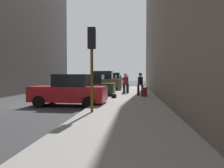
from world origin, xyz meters
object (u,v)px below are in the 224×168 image
(parked_blue_sedan, at_px, (108,82))
(traffic_light, at_px, (92,51))
(parked_red_hatchback, at_px, (70,91))
(pedestrian_with_beanie, at_px, (125,82))
(parked_black_suv, at_px, (113,80))
(pedestrian_in_red_jacket, at_px, (126,83))
(fire_hydrant, at_px, (112,90))
(duffel_bag, at_px, (114,96))
(parked_gray_coupe, at_px, (116,80))
(parked_dark_green_sedan, at_px, (90,86))
(pedestrian_with_fedora, at_px, (140,83))
(parked_bronze_suv, at_px, (102,82))
(rolling_suitcase, at_px, (145,92))

(parked_blue_sedan, relative_size, traffic_light, 1.18)
(parked_red_hatchback, xyz_separation_m, pedestrian_with_beanie, (2.81, 8.96, 0.29))
(parked_black_suv, height_order, pedestrian_in_red_jacket, parked_black_suv)
(fire_hydrant, relative_size, duffel_bag, 1.60)
(pedestrian_with_beanie, xyz_separation_m, duffel_bag, (-0.58, -5.68, -0.85))
(parked_gray_coupe, bearing_deg, parked_dark_green_sedan, -90.00)
(pedestrian_in_red_jacket, bearing_deg, parked_dark_green_sedan, -145.15)
(parked_black_suv, bearing_deg, parked_red_hatchback, -90.00)
(pedestrian_with_fedora, bearing_deg, parked_black_suv, 101.97)
(parked_red_hatchback, relative_size, parked_bronze_suv, 0.92)
(parked_blue_sedan, height_order, pedestrian_with_beanie, pedestrian_with_beanie)
(traffic_light, height_order, rolling_suitcase, traffic_light)
(parked_red_hatchback, height_order, parked_bronze_suv, parked_bronze_suv)
(fire_hydrant, height_order, traffic_light, traffic_light)
(rolling_suitcase, relative_size, duffel_bag, 2.36)
(parked_red_hatchback, relative_size, parked_dark_green_sedan, 1.01)
(parked_black_suv, bearing_deg, pedestrian_in_red_jacket, -80.35)
(traffic_light, height_order, pedestrian_in_red_jacket, traffic_light)
(parked_red_hatchback, relative_size, pedestrian_with_beanie, 2.39)
(parked_dark_green_sedan, bearing_deg, parked_gray_coupe, 90.00)
(traffic_light, xyz_separation_m, pedestrian_with_beanie, (0.95, 11.83, -1.62))
(parked_gray_coupe, xyz_separation_m, pedestrian_with_fedora, (4.13, -25.38, 0.29))
(parked_blue_sedan, distance_m, duffel_bag, 15.36)
(parked_bronze_suv, bearing_deg, pedestrian_with_beanie, -50.65)
(parked_black_suv, bearing_deg, parked_bronze_suv, -90.00)
(pedestrian_in_red_jacket, bearing_deg, pedestrian_with_fedora, -62.20)
(parked_bronze_suv, relative_size, rolling_suitcase, 4.44)
(parked_black_suv, xyz_separation_m, parked_gray_coupe, (0.00, 5.89, -0.18))
(parked_dark_green_sedan, bearing_deg, parked_blue_sedan, 90.00)
(parked_red_hatchback, xyz_separation_m, parked_blue_sedan, (0.00, 18.47, 0.00))
(parked_gray_coupe, bearing_deg, rolling_suitcase, -80.37)
(fire_hydrant, bearing_deg, parked_gray_coupe, 94.22)
(parked_red_hatchback, distance_m, parked_dark_green_sedan, 5.63)
(parked_bronze_suv, bearing_deg, pedestrian_in_red_jacket, -58.23)
(parked_bronze_suv, distance_m, pedestrian_with_fedora, 8.14)
(parked_red_hatchback, xyz_separation_m, parked_gray_coupe, (0.00, 30.74, 0.00))
(parked_blue_sedan, bearing_deg, duffel_bag, -81.64)
(pedestrian_with_fedora, height_order, pedestrian_in_red_jacket, pedestrian_with_fedora)
(parked_dark_green_sedan, xyz_separation_m, rolling_suitcase, (4.44, -1.01, -0.36))
(parked_red_hatchback, relative_size, pedestrian_with_fedora, 2.39)
(parked_dark_green_sedan, distance_m, parked_bronze_suv, 6.76)
(rolling_suitcase, bearing_deg, parked_black_suv, 102.36)
(pedestrian_in_red_jacket, relative_size, rolling_suitcase, 1.64)
(parked_gray_coupe, bearing_deg, parked_bronze_suv, -90.00)
(parked_gray_coupe, xyz_separation_m, traffic_light, (1.85, -33.62, 1.91))
(parked_bronze_suv, xyz_separation_m, fire_hydrant, (1.80, -6.11, -0.54))
(parked_gray_coupe, xyz_separation_m, rolling_suitcase, (4.44, -26.13, -0.36))
(rolling_suitcase, distance_m, duffel_bag, 2.58)
(parked_blue_sedan, xyz_separation_m, traffic_light, (1.85, -21.34, 1.91))
(duffel_bag, bearing_deg, parked_dark_green_sedan, 133.60)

